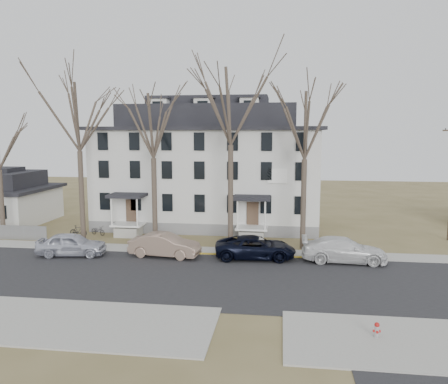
# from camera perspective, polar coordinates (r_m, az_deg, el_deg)

# --- Properties ---
(ground) EXTENTS (120.00, 120.00, 0.00)m
(ground) POSITION_cam_1_polar(r_m,az_deg,el_deg) (25.00, -4.16, -12.61)
(ground) COLOR olive
(ground) RESTS_ON ground
(main_road) EXTENTS (120.00, 10.00, 0.04)m
(main_road) POSITION_cam_1_polar(r_m,az_deg,el_deg) (26.85, -3.28, -11.16)
(main_road) COLOR #27272A
(main_road) RESTS_ON ground
(far_sidewalk) EXTENTS (120.00, 2.00, 0.08)m
(far_sidewalk) POSITION_cam_1_polar(r_m,az_deg,el_deg) (32.50, -1.29, -7.79)
(far_sidewalk) COLOR #A09F97
(far_sidewalk) RESTS_ON ground
(near_sidewalk_left) EXTENTS (20.00, 5.00, 0.08)m
(near_sidewalk_left) POSITION_cam_1_polar(r_m,az_deg,el_deg) (23.69, -26.85, -14.61)
(near_sidewalk_left) COLOR #A09F97
(near_sidewalk_left) RESTS_ON ground
(yellow_curb) EXTENTS (14.00, 0.25, 0.06)m
(yellow_curb) POSITION_cam_1_polar(r_m,az_deg,el_deg) (31.28, 7.64, -8.48)
(yellow_curb) COLOR gold
(yellow_curb) RESTS_ON ground
(boarding_house) EXTENTS (20.80, 12.36, 12.05)m
(boarding_house) POSITION_cam_1_polar(r_m,az_deg,el_deg) (41.61, -1.95, 3.12)
(boarding_house) COLOR slate
(boarding_house) RESTS_ON ground
(small_house) EXTENTS (8.70, 8.70, 5.00)m
(small_house) POSITION_cam_1_polar(r_m,az_deg,el_deg) (47.72, -26.78, -0.90)
(small_house) COLOR silver
(small_house) RESTS_ON ground
(tree_far_left) EXTENTS (8.40, 8.40, 13.72)m
(tree_far_left) POSITION_cam_1_polar(r_m,az_deg,el_deg) (36.42, -18.52, 9.91)
(tree_far_left) COLOR #473B31
(tree_far_left) RESTS_ON ground
(tree_mid_left) EXTENTS (7.80, 7.80, 12.74)m
(tree_mid_left) POSITION_cam_1_polar(r_m,az_deg,el_deg) (34.22, -9.28, 9.13)
(tree_mid_left) COLOR #473B31
(tree_mid_left) RESTS_ON ground
(tree_center) EXTENTS (9.00, 9.00, 14.70)m
(tree_center) POSITION_cam_1_polar(r_m,az_deg,el_deg) (33.08, 0.89, 11.86)
(tree_center) COLOR #473B31
(tree_center) RESTS_ON ground
(tree_mid_right) EXTENTS (7.80, 7.80, 12.74)m
(tree_mid_right) POSITION_cam_1_polar(r_m,az_deg,el_deg) (32.82, 10.59, 9.17)
(tree_mid_right) COLOR #473B31
(tree_mid_right) RESTS_ON ground
(car_silver) EXTENTS (5.02, 2.56, 1.64)m
(car_silver) POSITION_cam_1_polar(r_m,az_deg,el_deg) (33.01, -19.28, -6.52)
(car_silver) COLOR silver
(car_silver) RESTS_ON ground
(car_tan) EXTENTS (5.12, 2.24, 1.64)m
(car_tan) POSITION_cam_1_polar(r_m,az_deg,el_deg) (31.24, -7.75, -6.95)
(car_tan) COLOR gray
(car_tan) RESTS_ON ground
(car_navy) EXTENTS (5.72, 2.95, 1.54)m
(car_navy) POSITION_cam_1_polar(r_m,az_deg,el_deg) (30.61, 4.13, -7.29)
(car_navy) COLOR black
(car_navy) RESTS_ON ground
(car_white) EXTENTS (5.68, 2.38, 1.64)m
(car_white) POSITION_cam_1_polar(r_m,az_deg,el_deg) (30.83, 15.38, -7.35)
(car_white) COLOR silver
(car_white) RESTS_ON ground
(bicycle_left) EXTENTS (1.61, 1.09, 0.80)m
(bicycle_left) POSITION_cam_1_polar(r_m,az_deg,el_deg) (38.94, -16.12, -4.90)
(bicycle_left) COLOR black
(bicycle_left) RESTS_ON ground
(bicycle_right) EXTENTS (1.55, 0.48, 0.92)m
(bicycle_right) POSITION_cam_1_polar(r_m,az_deg,el_deg) (38.97, -18.48, -4.90)
(bicycle_right) COLOR black
(bicycle_right) RESTS_ON ground
(fire_hydrant) EXTENTS (0.31, 0.29, 0.75)m
(fire_hydrant) POSITION_cam_1_polar(r_m,az_deg,el_deg) (20.38, 19.32, -16.73)
(fire_hydrant) COLOR #B7B7BA
(fire_hydrant) RESTS_ON ground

